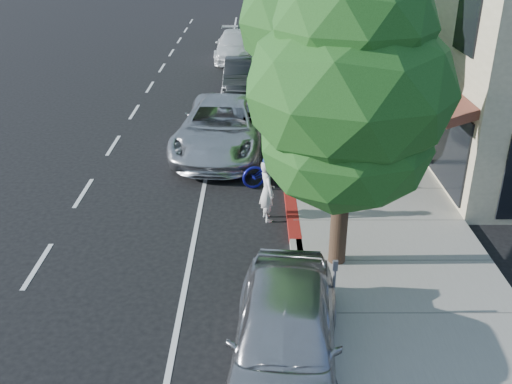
{
  "coord_description": "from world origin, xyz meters",
  "views": [
    {
      "loc": [
        -1.02,
        -13.45,
        7.44
      ],
      "look_at": [
        -1.0,
        -0.76,
        1.35
      ],
      "focal_mm": 40.0,
      "sensor_mm": 36.0,
      "label": 1
    }
  ],
  "objects_px": {
    "street_tree_2": "(304,14)",
    "silver_suv": "(223,127)",
    "street_tree_1": "(320,23)",
    "cyclist": "(267,191)",
    "dark_suv_far": "(249,38)",
    "near_car_a": "(285,335)",
    "white_pickup": "(235,46)",
    "dark_sedan": "(241,75)",
    "bicycle": "(276,168)",
    "pedestrian": "(321,85)",
    "street_tree_0": "(348,93)"
  },
  "relations": [
    {
      "from": "dark_suv_far",
      "to": "cyclist",
      "type": "bearing_deg",
      "value": -88.88
    },
    {
      "from": "cyclist",
      "to": "dark_suv_far",
      "type": "height_order",
      "value": "dark_suv_far"
    },
    {
      "from": "street_tree_0",
      "to": "street_tree_1",
      "type": "xyz_separation_m",
      "value": [
        0.0,
        6.0,
        0.44
      ]
    },
    {
      "from": "street_tree_0",
      "to": "dark_sedan",
      "type": "relative_size",
      "value": 1.55
    },
    {
      "from": "silver_suv",
      "to": "white_pickup",
      "type": "bearing_deg",
      "value": 95.8
    },
    {
      "from": "bicycle",
      "to": "pedestrian",
      "type": "bearing_deg",
      "value": -33.48
    },
    {
      "from": "street_tree_0",
      "to": "pedestrian",
      "type": "height_order",
      "value": "street_tree_0"
    },
    {
      "from": "dark_sedan",
      "to": "dark_suv_far",
      "type": "xyz_separation_m",
      "value": [
        0.28,
        8.71,
        0.13
      ]
    },
    {
      "from": "street_tree_0",
      "to": "white_pickup",
      "type": "distance_m",
      "value": 22.67
    },
    {
      "from": "cyclist",
      "to": "bicycle",
      "type": "relative_size",
      "value": 0.8
    },
    {
      "from": "silver_suv",
      "to": "dark_suv_far",
      "type": "bearing_deg",
      "value": 93.07
    },
    {
      "from": "white_pickup",
      "to": "pedestrian",
      "type": "distance_m",
      "value": 10.29
    },
    {
      "from": "street_tree_0",
      "to": "cyclist",
      "type": "height_order",
      "value": "street_tree_0"
    },
    {
      "from": "bicycle",
      "to": "dark_sedan",
      "type": "relative_size",
      "value": 0.48
    },
    {
      "from": "street_tree_2",
      "to": "silver_suv",
      "type": "relative_size",
      "value": 1.06
    },
    {
      "from": "cyclist",
      "to": "street_tree_1",
      "type": "bearing_deg",
      "value": -39.63
    },
    {
      "from": "street_tree_0",
      "to": "street_tree_1",
      "type": "distance_m",
      "value": 6.02
    },
    {
      "from": "cyclist",
      "to": "silver_suv",
      "type": "height_order",
      "value": "silver_suv"
    },
    {
      "from": "white_pickup",
      "to": "cyclist",
      "type": "bearing_deg",
      "value": -84.95
    },
    {
      "from": "silver_suv",
      "to": "street_tree_1",
      "type": "bearing_deg",
      "value": -20.59
    },
    {
      "from": "street_tree_2",
      "to": "pedestrian",
      "type": "xyz_separation_m",
      "value": [
        0.94,
        0.73,
        -3.07
      ]
    },
    {
      "from": "street_tree_0",
      "to": "silver_suv",
      "type": "height_order",
      "value": "street_tree_0"
    },
    {
      "from": "street_tree_1",
      "to": "street_tree_0",
      "type": "bearing_deg",
      "value": -90.0
    },
    {
      "from": "street_tree_2",
      "to": "white_pickup",
      "type": "height_order",
      "value": "street_tree_2"
    },
    {
      "from": "street_tree_1",
      "to": "dark_sedan",
      "type": "height_order",
      "value": "street_tree_1"
    },
    {
      "from": "near_car_a",
      "to": "pedestrian",
      "type": "bearing_deg",
      "value": 87.13
    },
    {
      "from": "street_tree_0",
      "to": "white_pickup",
      "type": "relative_size",
      "value": 1.28
    },
    {
      "from": "white_pickup",
      "to": "dark_sedan",
      "type": "bearing_deg",
      "value": -85.04
    },
    {
      "from": "silver_suv",
      "to": "white_pickup",
      "type": "relative_size",
      "value": 1.18
    },
    {
      "from": "street_tree_1",
      "to": "pedestrian",
      "type": "xyz_separation_m",
      "value": [
        0.94,
        6.73,
        -3.67
      ]
    },
    {
      "from": "street_tree_0",
      "to": "street_tree_2",
      "type": "distance_m",
      "value": 12.0
    },
    {
      "from": "street_tree_0",
      "to": "dark_sedan",
      "type": "xyz_separation_m",
      "value": [
        -2.6,
        15.4,
        -3.48
      ]
    },
    {
      "from": "cyclist",
      "to": "near_car_a",
      "type": "bearing_deg",
      "value": 165.91
    },
    {
      "from": "bicycle",
      "to": "near_car_a",
      "type": "xyz_separation_m",
      "value": [
        -0.1,
        -8.07,
        0.26
      ]
    },
    {
      "from": "white_pickup",
      "to": "near_car_a",
      "type": "bearing_deg",
      "value": -85.48
    },
    {
      "from": "dark_sedan",
      "to": "pedestrian",
      "type": "relative_size",
      "value": 2.67
    },
    {
      "from": "street_tree_0",
      "to": "silver_suv",
      "type": "bearing_deg",
      "value": 112.13
    },
    {
      "from": "street_tree_1",
      "to": "cyclist",
      "type": "bearing_deg",
      "value": -113.57
    },
    {
      "from": "pedestrian",
      "to": "street_tree_0",
      "type": "bearing_deg",
      "value": 74.04
    },
    {
      "from": "dark_suv_far",
      "to": "near_car_a",
      "type": "xyz_separation_m",
      "value": [
        0.92,
        -27.6,
        -0.04
      ]
    },
    {
      "from": "cyclist",
      "to": "near_car_a",
      "type": "height_order",
      "value": "cyclist"
    },
    {
      "from": "street_tree_2",
      "to": "white_pickup",
      "type": "xyz_separation_m",
      "value": [
        -3.1,
        10.19,
        -3.26
      ]
    },
    {
      "from": "cyclist",
      "to": "dark_suv_far",
      "type": "bearing_deg",
      "value": -14.17
    },
    {
      "from": "street_tree_2",
      "to": "cyclist",
      "type": "xyz_separation_m",
      "value": [
        -1.6,
        -9.67,
        -3.19
      ]
    },
    {
      "from": "silver_suv",
      "to": "bicycle",
      "type": "bearing_deg",
      "value": -53.58
    },
    {
      "from": "cyclist",
      "to": "pedestrian",
      "type": "height_order",
      "value": "pedestrian"
    },
    {
      "from": "cyclist",
      "to": "street_tree_2",
      "type": "bearing_deg",
      "value": -25.46
    },
    {
      "from": "dark_suv_far",
      "to": "pedestrian",
      "type": "xyz_separation_m",
      "value": [
        3.26,
        -11.37,
        0.12
      ]
    },
    {
      "from": "silver_suv",
      "to": "pedestrian",
      "type": "xyz_separation_m",
      "value": [
        3.99,
        5.23,
        0.09
      ]
    },
    {
      "from": "street_tree_2",
      "to": "dark_sedan",
      "type": "distance_m",
      "value": 5.41
    }
  ]
}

